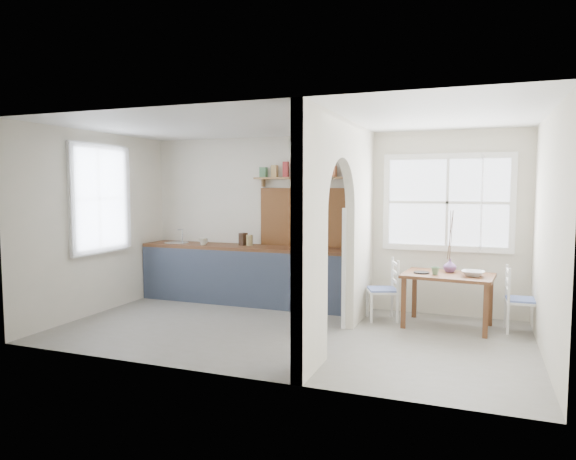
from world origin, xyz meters
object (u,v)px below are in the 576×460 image
(dining_table, at_px, (447,301))
(chair_right, at_px, (522,300))
(chair_left, at_px, (382,289))
(kettle, at_px, (348,242))
(vase, at_px, (450,266))

(dining_table, xyz_separation_m, chair_right, (0.88, 0.07, 0.07))
(chair_left, bearing_deg, chair_right, 69.36)
(dining_table, relative_size, kettle, 4.24)
(kettle, relative_size, vase, 1.50)
(chair_right, bearing_deg, dining_table, 92.16)
(kettle, bearing_deg, dining_table, 6.81)
(dining_table, bearing_deg, chair_left, -178.19)
(kettle, height_order, vase, kettle)
(dining_table, height_order, kettle, kettle)
(chair_right, bearing_deg, chair_left, 87.87)
(chair_right, bearing_deg, kettle, 81.77)
(vase, bearing_deg, kettle, 174.47)
(chair_left, distance_m, vase, 0.94)
(dining_table, bearing_deg, kettle, 173.72)
(chair_left, height_order, chair_right, chair_left)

